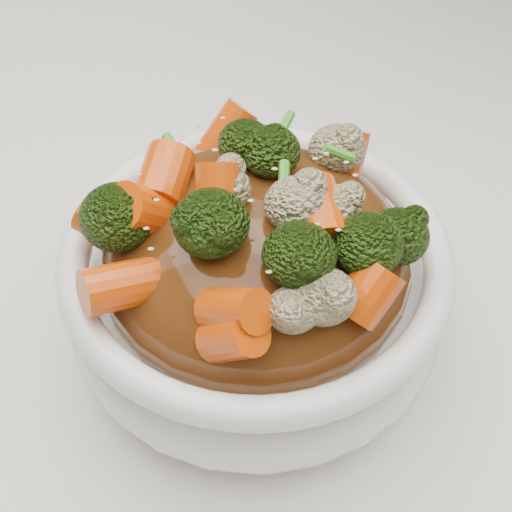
{
  "coord_description": "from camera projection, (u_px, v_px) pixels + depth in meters",
  "views": [
    {
      "loc": [
        0.04,
        -0.32,
        1.12
      ],
      "look_at": [
        0.05,
        -0.05,
        0.82
      ],
      "focal_mm": 55.0,
      "sensor_mm": 36.0,
      "label": 1
    }
  ],
  "objects": [
    {
      "name": "scallions",
      "position": [
        256.0,
        174.0,
        0.36
      ],
      "size": [
        0.16,
        0.16,
        0.02
      ],
      "primitive_type": null,
      "rotation": [
        0.0,
        0.0,
        -0.39
      ],
      "color": "#339121",
      "rests_on": "sauce_base"
    },
    {
      "name": "carrots",
      "position": [
        256.0,
        176.0,
        0.36
      ],
      "size": [
        0.21,
        0.21,
        0.05
      ],
      "primitive_type": null,
      "rotation": [
        0.0,
        0.0,
        -0.39
      ],
      "color": "#DB4907",
      "rests_on": "sauce_base"
    },
    {
      "name": "broccoli",
      "position": [
        256.0,
        177.0,
        0.36
      ],
      "size": [
        0.21,
        0.21,
        0.04
      ],
      "primitive_type": null,
      "rotation": [
        0.0,
        0.0,
        -0.39
      ],
      "color": "black",
      "rests_on": "sauce_base"
    },
    {
      "name": "cauliflower",
      "position": [
        256.0,
        180.0,
        0.37
      ],
      "size": [
        0.21,
        0.21,
        0.03
      ],
      "primitive_type": null,
      "rotation": [
        0.0,
        0.0,
        -0.39
      ],
      "color": "tan",
      "rests_on": "sauce_base"
    },
    {
      "name": "tablecloth",
      "position": [
        180.0,
        292.0,
        0.5
      ],
      "size": [
        1.2,
        0.8,
        0.04
      ],
      "primitive_type": "cube",
      "color": "white",
      "rests_on": "dining_table"
    },
    {
      "name": "sauce_base",
      "position": [
        256.0,
        260.0,
        0.41
      ],
      "size": [
        0.21,
        0.21,
        0.09
      ],
      "primitive_type": "ellipsoid",
      "rotation": [
        0.0,
        0.0,
        -0.39
      ],
      "color": "#51290E",
      "rests_on": "bowl"
    },
    {
      "name": "sesame_seeds",
      "position": [
        256.0,
        174.0,
        0.36
      ],
      "size": [
        0.19,
        0.19,
        0.01
      ],
      "primitive_type": null,
      "rotation": [
        0.0,
        0.0,
        -0.39
      ],
      "color": "beige",
      "rests_on": "sauce_base"
    },
    {
      "name": "bowl",
      "position": [
        256.0,
        293.0,
        0.43
      ],
      "size": [
        0.26,
        0.26,
        0.08
      ],
      "primitive_type": null,
      "rotation": [
        0.0,
        0.0,
        -0.39
      ],
      "color": "white",
      "rests_on": "tablecloth"
    }
  ]
}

